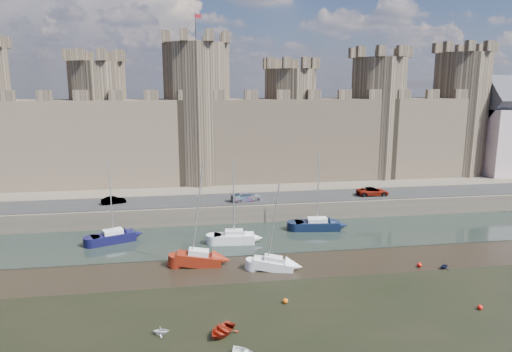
{
  "coord_description": "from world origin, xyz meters",
  "views": [
    {
      "loc": [
        -0.36,
        -30.02,
        18.94
      ],
      "look_at": [
        7.87,
        22.0,
        8.33
      ],
      "focal_mm": 32.0,
      "sensor_mm": 36.0,
      "label": 1
    }
  ],
  "objects_px": {
    "car_3": "(373,192)",
    "sailboat_1": "(113,237)",
    "car_2": "(247,197)",
    "sailboat_5": "(273,263)",
    "sailboat_2": "(234,237)",
    "sailboat_3": "(317,224)",
    "sailboat_4": "(199,258)",
    "car_1": "(114,200)"
  },
  "relations": [
    {
      "from": "car_3",
      "to": "sailboat_3",
      "type": "relative_size",
      "value": 0.47
    },
    {
      "from": "sailboat_1",
      "to": "sailboat_4",
      "type": "height_order",
      "value": "sailboat_4"
    },
    {
      "from": "car_2",
      "to": "sailboat_1",
      "type": "distance_m",
      "value": 19.25
    },
    {
      "from": "sailboat_2",
      "to": "sailboat_5",
      "type": "bearing_deg",
      "value": -64.78
    },
    {
      "from": "car_2",
      "to": "car_3",
      "type": "height_order",
      "value": "car_2"
    },
    {
      "from": "car_3",
      "to": "sailboat_2",
      "type": "distance_m",
      "value": 24.67
    },
    {
      "from": "car_3",
      "to": "sailboat_3",
      "type": "height_order",
      "value": "sailboat_3"
    },
    {
      "from": "sailboat_2",
      "to": "car_1",
      "type": "bearing_deg",
      "value": 147.7
    },
    {
      "from": "sailboat_3",
      "to": "sailboat_2",
      "type": "bearing_deg",
      "value": -156.11
    },
    {
      "from": "car_2",
      "to": "car_3",
      "type": "distance_m",
      "value": 19.14
    },
    {
      "from": "car_2",
      "to": "sailboat_2",
      "type": "bearing_deg",
      "value": 150.31
    },
    {
      "from": "sailboat_4",
      "to": "sailboat_5",
      "type": "relative_size",
      "value": 1.21
    },
    {
      "from": "car_1",
      "to": "sailboat_1",
      "type": "height_order",
      "value": "sailboat_1"
    },
    {
      "from": "car_3",
      "to": "sailboat_4",
      "type": "bearing_deg",
      "value": 124.87
    },
    {
      "from": "sailboat_4",
      "to": "sailboat_5",
      "type": "distance_m",
      "value": 7.95
    },
    {
      "from": "car_1",
      "to": "sailboat_3",
      "type": "bearing_deg",
      "value": -125.02
    },
    {
      "from": "car_3",
      "to": "sailboat_1",
      "type": "distance_m",
      "value": 37.53
    },
    {
      "from": "car_1",
      "to": "sailboat_4",
      "type": "xyz_separation_m",
      "value": [
        11.15,
        -17.88,
        -2.24
      ]
    },
    {
      "from": "car_1",
      "to": "sailboat_5",
      "type": "relative_size",
      "value": 0.36
    },
    {
      "from": "car_1",
      "to": "sailboat_3",
      "type": "xyz_separation_m",
      "value": [
        27.0,
        -8.25,
        -2.26
      ]
    },
    {
      "from": "sailboat_1",
      "to": "sailboat_4",
      "type": "relative_size",
      "value": 0.92
    },
    {
      "from": "sailboat_1",
      "to": "sailboat_3",
      "type": "xyz_separation_m",
      "value": [
        25.87,
        0.92,
        -0.02
      ]
    },
    {
      "from": "car_2",
      "to": "sailboat_1",
      "type": "relative_size",
      "value": 0.45
    },
    {
      "from": "sailboat_4",
      "to": "car_1",
      "type": "bearing_deg",
      "value": 127.0
    },
    {
      "from": "car_2",
      "to": "sailboat_2",
      "type": "relative_size",
      "value": 0.44
    },
    {
      "from": "sailboat_5",
      "to": "sailboat_3",
      "type": "bearing_deg",
      "value": 69.54
    },
    {
      "from": "sailboat_3",
      "to": "sailboat_4",
      "type": "height_order",
      "value": "sailboat_4"
    },
    {
      "from": "car_1",
      "to": "sailboat_2",
      "type": "distance_m",
      "value": 19.67
    },
    {
      "from": "sailboat_2",
      "to": "sailboat_5",
      "type": "distance_m",
      "value": 9.02
    },
    {
      "from": "car_2",
      "to": "sailboat_3",
      "type": "relative_size",
      "value": 0.45
    },
    {
      "from": "car_1",
      "to": "sailboat_2",
      "type": "xyz_separation_m",
      "value": [
        15.6,
        -11.78,
        -2.22
      ]
    },
    {
      "from": "car_3",
      "to": "sailboat_1",
      "type": "xyz_separation_m",
      "value": [
        -36.57,
        -8.1,
        -2.36
      ]
    },
    {
      "from": "sailboat_1",
      "to": "sailboat_2",
      "type": "distance_m",
      "value": 14.7
    },
    {
      "from": "car_2",
      "to": "sailboat_4",
      "type": "distance_m",
      "value": 18.28
    },
    {
      "from": "car_1",
      "to": "sailboat_4",
      "type": "bearing_deg",
      "value": -166.08
    },
    {
      "from": "car_2",
      "to": "sailboat_3",
      "type": "height_order",
      "value": "sailboat_3"
    },
    {
      "from": "sailboat_2",
      "to": "sailboat_4",
      "type": "relative_size",
      "value": 0.94
    },
    {
      "from": "sailboat_3",
      "to": "sailboat_4",
      "type": "bearing_deg",
      "value": -142.03
    },
    {
      "from": "car_2",
      "to": "sailboat_1",
      "type": "xyz_separation_m",
      "value": [
        -17.43,
        -7.83,
        -2.36
      ]
    },
    {
      "from": "sailboat_3",
      "to": "sailboat_5",
      "type": "distance_m",
      "value": 14.54
    },
    {
      "from": "car_2",
      "to": "sailboat_5",
      "type": "distance_m",
      "value": 19.06
    },
    {
      "from": "car_1",
      "to": "sailboat_5",
      "type": "height_order",
      "value": "sailboat_5"
    }
  ]
}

